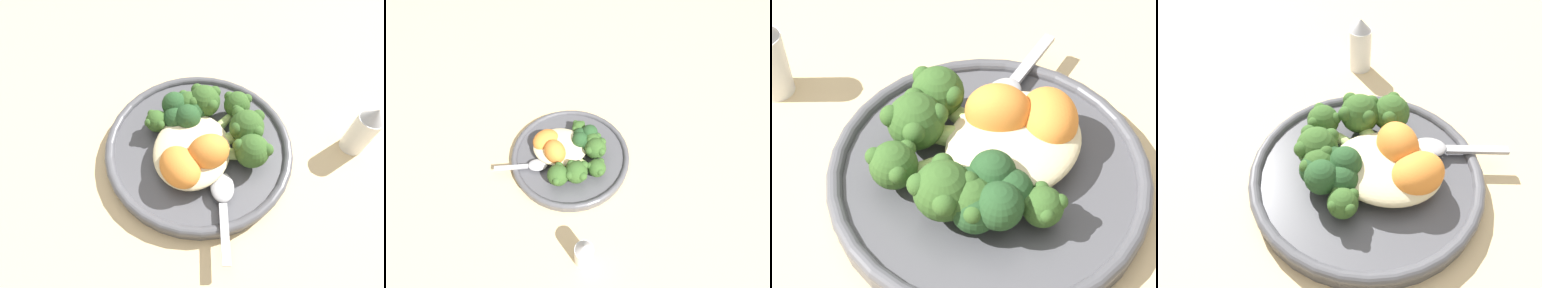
# 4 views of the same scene
# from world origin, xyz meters

# --- Properties ---
(ground_plane) EXTENTS (4.00, 4.00, 0.00)m
(ground_plane) POSITION_xyz_m (0.00, 0.00, 0.00)
(ground_plane) COLOR #D6B784
(plate) EXTENTS (0.24, 0.24, 0.02)m
(plate) POSITION_xyz_m (-0.02, 0.02, 0.01)
(plate) COLOR #4C4C51
(plate) RESTS_ON ground_plane
(quinoa_mound) EXTENTS (0.11, 0.09, 0.02)m
(quinoa_mound) POSITION_xyz_m (-0.04, 0.02, 0.03)
(quinoa_mound) COLOR beige
(quinoa_mound) RESTS_ON plate
(broccoli_stalk_0) EXTENTS (0.04, 0.12, 0.04)m
(broccoli_stalk_0) POSITION_xyz_m (-0.03, -0.03, 0.04)
(broccoli_stalk_0) COLOR #9EBC66
(broccoli_stalk_0) RESTS_ON plate
(broccoli_stalk_1) EXTENTS (0.08, 0.11, 0.04)m
(broccoli_stalk_1) POSITION_xyz_m (-0.01, -0.03, 0.04)
(broccoli_stalk_1) COLOR #9EBC66
(broccoli_stalk_1) RESTS_ON plate
(broccoli_stalk_2) EXTENTS (0.11, 0.07, 0.03)m
(broccoli_stalk_2) POSITION_xyz_m (0.03, -0.02, 0.04)
(broccoli_stalk_2) COLOR #9EBC66
(broccoli_stalk_2) RESTS_ON plate
(broccoli_stalk_3) EXTENTS (0.12, 0.04, 0.04)m
(broccoli_stalk_3) POSITION_xyz_m (0.02, 0.02, 0.04)
(broccoli_stalk_3) COLOR #9EBC66
(broccoli_stalk_3) RESTS_ON plate
(broccoli_stalk_4) EXTENTS (0.09, 0.05, 0.04)m
(broccoli_stalk_4) POSITION_xyz_m (0.02, 0.03, 0.04)
(broccoli_stalk_4) COLOR #9EBC66
(broccoli_stalk_4) RESTS_ON plate
(broccoli_stalk_5) EXTENTS (0.06, 0.09, 0.03)m
(broccoli_stalk_5) POSITION_xyz_m (-0.01, 0.06, 0.03)
(broccoli_stalk_5) COLOR #9EBC66
(broccoli_stalk_5) RESTS_ON plate
(sweet_potato_chunk_0) EXTENTS (0.07, 0.07, 0.04)m
(sweet_potato_chunk_0) POSITION_xyz_m (-0.07, 0.03, 0.04)
(sweet_potato_chunk_0) COLOR orange
(sweet_potato_chunk_0) RESTS_ON plate
(sweet_potato_chunk_1) EXTENTS (0.06, 0.06, 0.05)m
(sweet_potato_chunk_1) POSITION_xyz_m (-0.05, 0.00, 0.04)
(sweet_potato_chunk_1) COLOR orange
(sweet_potato_chunk_1) RESTS_ON plate
(kale_tuft) EXTENTS (0.06, 0.06, 0.04)m
(kale_tuft) POSITION_xyz_m (0.01, 0.04, 0.04)
(kale_tuft) COLOR #234723
(kale_tuft) RESTS_ON plate
(spoon) EXTENTS (0.10, 0.04, 0.01)m
(spoon) POSITION_xyz_m (-0.09, -0.02, 0.03)
(spoon) COLOR #A3A3A8
(spoon) RESTS_ON plate
(salt_shaker) EXTENTS (0.03, 0.03, 0.07)m
(salt_shaker) POSITION_xyz_m (0.03, -0.18, 0.04)
(salt_shaker) COLOR white
(salt_shaker) RESTS_ON ground_plane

